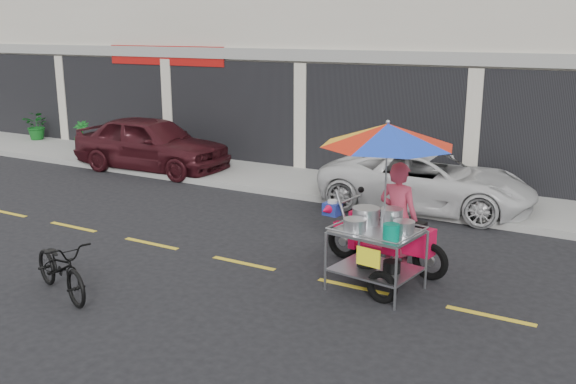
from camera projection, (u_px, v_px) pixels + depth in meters
The scene contains 9 objects.
ground at pixel (355, 287), 9.61m from camera, with size 90.00×90.00×0.00m, color black.
sidewalk at pixel (457, 200), 14.21m from camera, with size 45.00×3.00×0.15m, color gray.
centerline at pixel (355, 287), 9.61m from camera, with size 42.00×0.10×0.01m, color gold.
maroon_sedan at pixel (151, 143), 17.31m from camera, with size 1.77×4.40×1.50m, color #3A1116.
white_pickup at pixel (427, 181), 13.62m from camera, with size 2.07×4.48×1.25m, color silver.
plant_tall at pixel (37, 125), 21.39m from camera, with size 0.85×0.74×0.94m, color #115619.
plant_short at pixel (82, 135), 19.76m from camera, with size 0.48×0.48×0.85m, color #115619.
near_bicycle at pixel (61, 267), 9.22m from camera, with size 0.57×1.64×0.86m, color black.
food_vendor_rig at pixel (389, 181), 9.44m from camera, with size 2.52×2.24×2.53m.
Camera 1 is at (3.61, -8.26, 3.77)m, focal length 40.00 mm.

